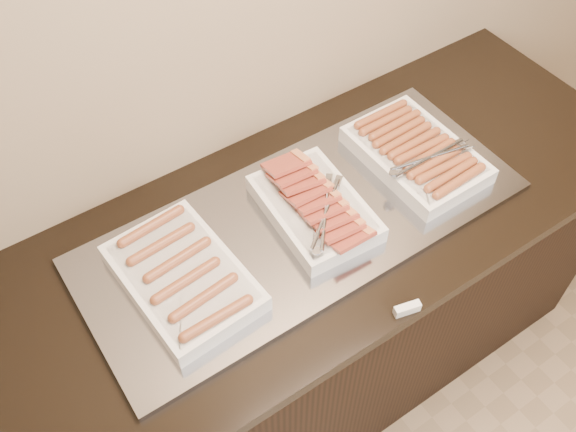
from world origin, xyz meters
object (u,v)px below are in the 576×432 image
(dish_left, at_px, (183,276))
(dish_center, at_px, (315,207))
(counter, at_px, (305,308))
(dish_right, at_px, (417,153))
(warming_tray, at_px, (303,222))

(dish_left, distance_m, dish_center, 0.39)
(counter, distance_m, dish_center, 0.50)
(counter, relative_size, dish_center, 5.60)
(dish_center, xyz_separation_m, dish_right, (0.35, 0.00, -0.00))
(dish_left, height_order, dish_right, dish_right)
(warming_tray, height_order, dish_right, dish_right)
(dish_center, relative_size, dish_right, 0.96)
(dish_right, bearing_deg, warming_tray, 179.07)
(counter, bearing_deg, dish_left, -180.00)
(warming_tray, distance_m, dish_center, 0.06)
(warming_tray, xyz_separation_m, dish_left, (-0.36, -0.00, 0.04))
(dish_left, height_order, dish_center, dish_center)
(counter, relative_size, dish_right, 5.35)
(dish_right, bearing_deg, dish_left, 179.30)
(dish_center, bearing_deg, dish_left, -176.75)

